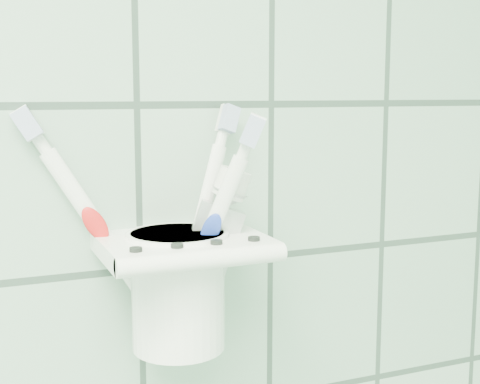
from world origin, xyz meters
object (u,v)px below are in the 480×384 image
(toothbrush_orange, at_px, (166,215))
(cup, at_px, (178,286))
(toothbrush_blue, at_px, (171,218))
(holder_bracket, at_px, (183,247))
(toothbrush_pink, at_px, (167,203))
(toothpaste_tube, at_px, (179,235))

(toothbrush_orange, bearing_deg, cup, -43.15)
(toothbrush_blue, xyz_separation_m, toothbrush_orange, (0.00, 0.02, -0.00))
(holder_bracket, distance_m, toothbrush_pink, 0.04)
(cup, height_order, toothbrush_blue, toothbrush_blue)
(toothbrush_blue, distance_m, toothpaste_tube, 0.03)
(cup, height_order, toothbrush_pink, toothbrush_pink)
(cup, relative_size, toothbrush_orange, 0.49)
(toothbrush_pink, bearing_deg, toothbrush_orange, -133.02)
(toothbrush_orange, relative_size, toothpaste_tube, 1.26)
(toothbrush_pink, relative_size, toothpaste_tube, 1.35)
(holder_bracket, distance_m, toothbrush_orange, 0.03)
(holder_bracket, relative_size, toothpaste_tube, 0.84)
(holder_bracket, distance_m, cup, 0.03)
(holder_bracket, distance_m, toothpaste_tube, 0.02)
(cup, distance_m, toothpaste_tube, 0.04)
(toothbrush_blue, bearing_deg, toothpaste_tube, 51.66)
(holder_bracket, bearing_deg, toothbrush_orange, 115.39)
(holder_bracket, xyz_separation_m, toothbrush_blue, (-0.01, -0.00, 0.03))
(holder_bracket, relative_size, cup, 1.34)
(toothbrush_pink, height_order, toothpaste_tube, toothbrush_pink)
(toothbrush_orange, bearing_deg, toothbrush_pink, 64.13)
(holder_bracket, height_order, toothbrush_pink, toothbrush_pink)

